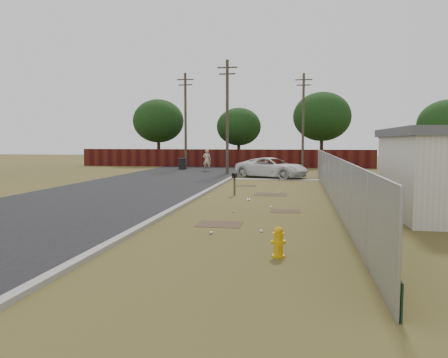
% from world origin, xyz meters
% --- Properties ---
extents(ground, '(120.00, 120.00, 0.00)m').
position_xyz_m(ground, '(0.00, 0.00, 0.00)').
color(ground, brown).
rests_on(ground, ground).
extents(street, '(15.10, 60.00, 0.12)m').
position_xyz_m(street, '(-6.76, 8.05, 0.02)').
color(street, black).
rests_on(street, ground).
extents(chainlink_fence, '(0.10, 27.06, 2.02)m').
position_xyz_m(chainlink_fence, '(3.12, 1.03, 0.80)').
color(chainlink_fence, gray).
rests_on(chainlink_fence, ground).
extents(privacy_fence, '(30.00, 0.12, 1.80)m').
position_xyz_m(privacy_fence, '(-6.00, 25.00, 0.90)').
color(privacy_fence, '#49160F').
rests_on(privacy_fence, ground).
extents(utility_poles, '(12.60, 8.24, 9.00)m').
position_xyz_m(utility_poles, '(-3.67, 20.67, 4.69)').
color(utility_poles, '#4B4132').
rests_on(utility_poles, ground).
extents(horizon_trees, '(33.32, 31.94, 7.78)m').
position_xyz_m(horizon_trees, '(0.84, 23.56, 4.63)').
color(horizon_trees, '#302215').
rests_on(horizon_trees, ground).
extents(fire_hydrant, '(0.36, 0.37, 0.74)m').
position_xyz_m(fire_hydrant, '(1.23, -8.63, 0.35)').
color(fire_hydrant, '#DCA00B').
rests_on(fire_hydrant, ground).
extents(mailbox, '(0.22, 0.48, 1.10)m').
position_xyz_m(mailbox, '(-1.41, 2.45, 0.87)').
color(mailbox, brown).
rests_on(mailbox, ground).
extents(pickup_truck, '(5.75, 4.41, 1.45)m').
position_xyz_m(pickup_truck, '(-0.23, 13.01, 0.73)').
color(pickup_truck, white).
rests_on(pickup_truck, ground).
extents(pedestrian, '(0.72, 0.49, 1.94)m').
position_xyz_m(pedestrian, '(-6.26, 18.83, 0.97)').
color(pedestrian, '#C1AD8E').
rests_on(pedestrian, ground).
extents(trash_bin, '(0.87, 0.85, 1.04)m').
position_xyz_m(trash_bin, '(-9.02, 20.78, 0.53)').
color(trash_bin, black).
rests_on(trash_bin, ground).
extents(scattered_litter, '(3.27, 10.58, 0.07)m').
position_xyz_m(scattered_litter, '(-0.34, -1.51, 0.04)').
color(scattered_litter, silver).
rests_on(scattered_litter, ground).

